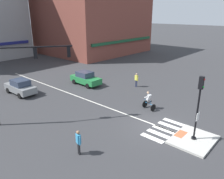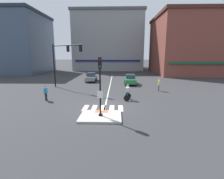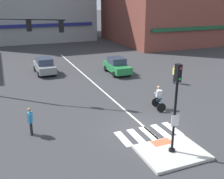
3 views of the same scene
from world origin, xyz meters
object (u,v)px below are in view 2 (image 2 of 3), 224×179
at_px(cyclist, 128,92).
at_px(pedestrian_waiting_far_side, 159,84).
at_px(traffic_light_mast, 62,57).
at_px(car_green_eastbound_far, 130,79).
at_px(pedestrian_at_curb_left, 46,92).
at_px(signal_pole, 100,81).
at_px(car_grey_westbound_distant, 91,77).

height_order(cyclist, pedestrian_waiting_far_side, cyclist).
bearing_deg(traffic_light_mast, pedestrian_waiting_far_side, -5.79).
relative_size(car_green_eastbound_far, cyclist, 2.46).
height_order(cyclist, pedestrian_at_curb_left, cyclist).
height_order(traffic_light_mast, cyclist, traffic_light_mast).
height_order(pedestrian_at_curb_left, pedestrian_waiting_far_side, same).
xyz_separation_m(pedestrian_at_curb_left, pedestrian_waiting_far_side, (13.30, 5.19, 0.00)).
xyz_separation_m(signal_pole, cyclist, (2.45, 5.31, -2.00)).
distance_m(car_green_eastbound_far, pedestrian_waiting_far_side, 6.25).
relative_size(car_grey_westbound_distant, cyclist, 2.46).
distance_m(signal_pole, traffic_light_mast, 13.14).
height_order(traffic_light_mast, car_grey_westbound_distant, traffic_light_mast).
height_order(signal_pole, car_green_eastbound_far, signal_pole).
relative_size(traffic_light_mast, pedestrian_waiting_far_side, 3.78).
distance_m(cyclist, pedestrian_waiting_far_side, 6.49).
relative_size(car_grey_westbound_distant, pedestrian_waiting_far_side, 2.48).
xyz_separation_m(cyclist, pedestrian_at_curb_left, (-8.79, -0.53, 0.11)).
relative_size(car_green_eastbound_far, pedestrian_waiting_far_side, 2.48).
bearing_deg(traffic_light_mast, car_grey_westbound_distant, 65.64).
bearing_deg(pedestrian_at_curb_left, car_grey_westbound_distant, 77.65).
relative_size(cyclist, pedestrian_waiting_far_side, 1.01).
height_order(signal_pole, pedestrian_waiting_far_side, signal_pole).
bearing_deg(car_green_eastbound_far, car_grey_westbound_distant, 157.84).
distance_m(car_grey_westbound_distant, pedestrian_at_curb_left, 13.53).
distance_m(pedestrian_at_curb_left, pedestrian_waiting_far_side, 14.28).
bearing_deg(pedestrian_waiting_far_side, pedestrian_at_curb_left, -158.69).
bearing_deg(car_green_eastbound_far, traffic_light_mast, -158.95).
bearing_deg(pedestrian_waiting_far_side, signal_pole, -124.97).
xyz_separation_m(cyclist, pedestrian_waiting_far_side, (4.52, 4.66, 0.11)).
distance_m(cyclist, pedestrian_at_curb_left, 8.80).
relative_size(signal_pole, pedestrian_at_curb_left, 2.70).
relative_size(traffic_light_mast, cyclist, 3.76).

